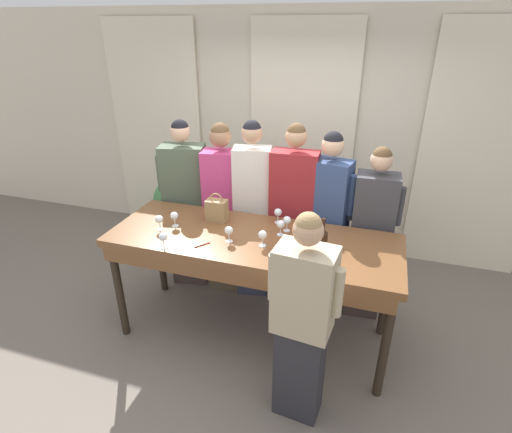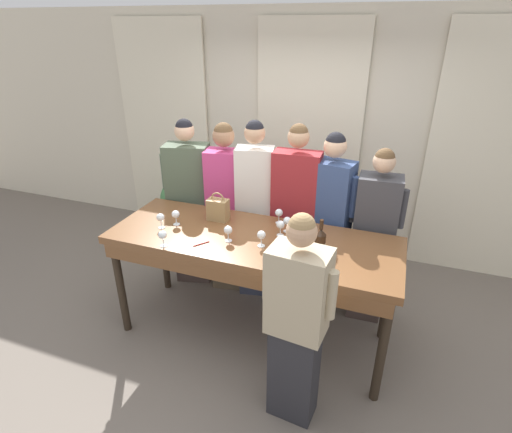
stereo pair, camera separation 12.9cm
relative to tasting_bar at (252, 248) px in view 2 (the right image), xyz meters
The scene contains 25 objects.
ground_plane 0.92m from the tasting_bar, 90.00° to the left, with size 18.00×18.00×0.00m, color #70665B.
wall_back 2.00m from the tasting_bar, 90.00° to the left, with size 12.00×0.06×2.80m.
curtain_panel_left 2.72m from the tasting_bar, 135.85° to the left, with size 1.24×0.03×2.69m.
curtain_panel_center 1.92m from the tasting_bar, 90.00° to the left, with size 1.24×0.03×2.69m.
curtain_panel_right 2.72m from the tasting_bar, 44.15° to the left, with size 1.24×0.03×2.69m.
tasting_bar is the anchor object (origin of this frame).
wine_bottle 0.63m from the tasting_bar, ahead, with size 0.08×0.08×0.31m.
handbag 0.50m from the tasting_bar, 150.84° to the left, with size 0.18×0.11×0.26m.
wine_glass_front_left 0.27m from the tasting_bar, 146.99° to the right, with size 0.07×0.07×0.13m.
wine_glass_front_mid 0.73m from the tasting_bar, 149.73° to the right, with size 0.07×0.07×0.13m.
wine_glass_front_right 0.37m from the tasting_bar, 42.23° to the left, with size 0.07×0.07×0.13m.
wine_glass_center_left 0.31m from the tasting_bar, 32.14° to the left, with size 0.07×0.07×0.13m.
wine_glass_center_mid 0.82m from the tasting_bar, behind, with size 0.07×0.07×0.13m.
wine_glass_center_right 0.42m from the tasting_bar, 69.91° to the left, with size 0.07×0.07×0.13m.
wine_glass_back_left 0.73m from the tasting_bar, behind, with size 0.07×0.07×0.13m.
wine_glass_back_mid 0.24m from the tasting_bar, 37.75° to the right, with size 0.07×0.07×0.13m.
pen 0.42m from the tasting_bar, 146.06° to the right, with size 0.09×0.12×0.01m.
guest_olive_jacket 1.14m from the tasting_bar, 145.09° to the left, with size 0.55×0.36×1.80m.
guest_pink_top 0.83m from the tasting_bar, 128.69° to the left, with size 0.48×0.29×1.79m.
guest_cream_sweater 0.68m from the tasting_bar, 107.97° to the left, with size 0.47×0.30×1.84m.
guest_striped_shirt 0.68m from the tasting_bar, 73.28° to the left, with size 0.54×0.23×1.84m.
guest_navy_coat 0.83m from the tasting_bar, 51.40° to the left, with size 0.49×0.31×1.79m.
guest_beige_cap 1.14m from the tasting_bar, 34.91° to the left, with size 0.48×0.27×1.69m.
host_pouring 0.87m from the tasting_bar, 49.39° to the right, with size 0.50×0.29×1.63m.
potted_plant 2.31m from the tasting_bar, 137.48° to the left, with size 0.40×0.40×0.76m.
Camera 2 is at (1.02, -2.70, 2.61)m, focal length 28.00 mm.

